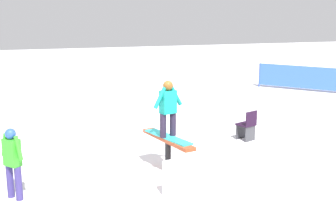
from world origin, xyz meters
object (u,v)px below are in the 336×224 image
at_px(bystander_green, 12,160).
at_px(folding_chair, 247,126).
at_px(rail_feature, 168,144).
at_px(main_rider_on_rail, 168,110).

relative_size(bystander_green, folding_chair, 1.68).
relative_size(rail_feature, bystander_green, 1.26).
xyz_separation_m(rail_feature, folding_chair, (2.05, -2.91, -0.32)).
relative_size(main_rider_on_rail, folding_chair, 1.73).
bearing_deg(rail_feature, main_rider_on_rail, 0.00).
xyz_separation_m(rail_feature, main_rider_on_rail, (0.00, 0.00, 0.81)).
distance_m(bystander_green, folding_chair, 6.77).
bearing_deg(bystander_green, rail_feature, -123.18).
height_order(main_rider_on_rail, bystander_green, main_rider_on_rail).
bearing_deg(main_rider_on_rail, bystander_green, 77.54).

